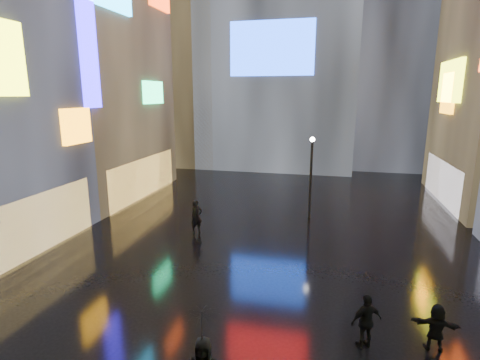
% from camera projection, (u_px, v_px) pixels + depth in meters
% --- Properties ---
extents(ground, '(140.00, 140.00, 0.00)m').
position_uv_depth(ground, '(274.00, 236.00, 21.08)').
color(ground, black).
rests_on(ground, ground).
extents(building_left_far, '(10.28, 12.00, 22.00)m').
position_uv_depth(building_left_far, '(77.00, 50.00, 27.99)').
color(building_left_far, black).
rests_on(building_left_far, ground).
extents(tower_flank_right, '(12.00, 12.00, 34.00)m').
position_uv_depth(tower_flank_right, '(397.00, 6.00, 39.82)').
color(tower_flank_right, black).
rests_on(tower_flank_right, ground).
extents(tower_flank_left, '(10.00, 10.00, 26.00)m').
position_uv_depth(tower_flank_left, '(183.00, 47.00, 42.24)').
color(tower_flank_left, black).
rests_on(tower_flank_left, ground).
extents(lamp_far, '(0.30, 0.30, 5.20)m').
position_uv_depth(lamp_far, '(311.00, 173.00, 23.58)').
color(lamp_far, black).
rests_on(lamp_far, ground).
extents(pedestrian_3, '(1.13, 0.90, 1.79)m').
position_uv_depth(pedestrian_3, '(366.00, 321.00, 11.62)').
color(pedestrian_3, black).
rests_on(pedestrian_3, ground).
extents(pedestrian_5, '(1.44, 0.53, 1.53)m').
position_uv_depth(pedestrian_5, '(436.00, 327.00, 11.51)').
color(pedestrian_5, black).
rests_on(pedestrian_5, ground).
extents(pedestrian_6, '(0.82, 0.82, 1.92)m').
position_uv_depth(pedestrian_6, '(196.00, 217.00, 21.31)').
color(pedestrian_6, black).
rests_on(pedestrian_6, ground).
extents(umbrella_2, '(1.21, 1.22, 0.81)m').
position_uv_depth(umbrella_2, '(202.00, 324.00, 9.19)').
color(umbrella_2, black).
rests_on(umbrella_2, pedestrian_4).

